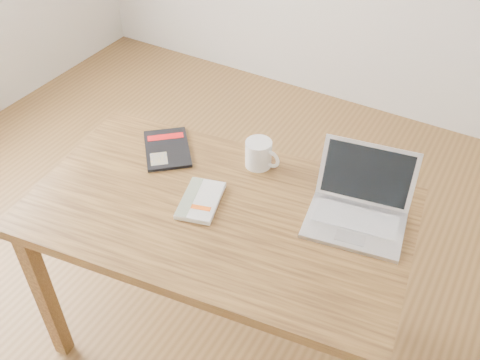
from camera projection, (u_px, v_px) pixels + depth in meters
The scene contains 6 objects.
room at pixel (136, 20), 1.49m from camera, with size 4.04×4.04×2.70m.
desk at pixel (219, 227), 1.85m from camera, with size 1.36×0.89×0.75m.
white_guidebook at pixel (201, 200), 1.80m from camera, with size 0.17×0.23×0.02m.
black_guidebook at pixel (167, 149), 2.02m from camera, with size 0.28×0.29×0.01m.
laptop at pixel (359, 206), 1.73m from camera, with size 0.35×0.34×0.21m.
coffee_mug at pixel (259, 154), 1.92m from camera, with size 0.14×0.10×0.10m.
Camera 1 is at (0.89, -1.08, 1.99)m, focal length 40.00 mm.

